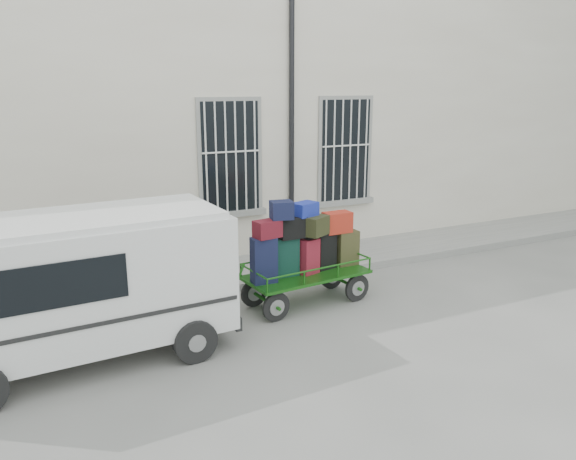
{
  "coord_description": "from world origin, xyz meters",
  "views": [
    {
      "loc": [
        -4.31,
        -7.66,
        3.66
      ],
      "look_at": [
        -0.07,
        1.0,
        1.16
      ],
      "focal_mm": 35.0,
      "sensor_mm": 36.0,
      "label": 1
    }
  ],
  "objects": [
    {
      "name": "building",
      "position": [
        0.0,
        5.5,
        3.0
      ],
      "size": [
        24.0,
        5.15,
        6.0
      ],
      "color": "beige",
      "rests_on": "ground"
    },
    {
      "name": "luggage_cart",
      "position": [
        -0.07,
        0.34,
        0.93
      ],
      "size": [
        2.54,
        1.18,
        1.87
      ],
      "rotation": [
        0.0,
        0.0,
        0.1
      ],
      "color": "black",
      "rests_on": "ground"
    },
    {
      "name": "sidewalk",
      "position": [
        0.0,
        2.2,
        0.07
      ],
      "size": [
        24.0,
        1.7,
        0.15
      ],
      "primitive_type": "cube",
      "color": "gray",
      "rests_on": "ground"
    },
    {
      "name": "ground",
      "position": [
        0.0,
        0.0,
        0.0
      ],
      "size": [
        80.0,
        80.0,
        0.0
      ],
      "primitive_type": "plane",
      "color": "slate",
      "rests_on": "ground"
    },
    {
      "name": "van",
      "position": [
        -3.72,
        -0.1,
        1.15
      ],
      "size": [
        4.09,
        2.01,
        2.01
      ],
      "rotation": [
        0.0,
        0.0,
        0.06
      ],
      "color": "white",
      "rests_on": "ground"
    }
  ]
}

